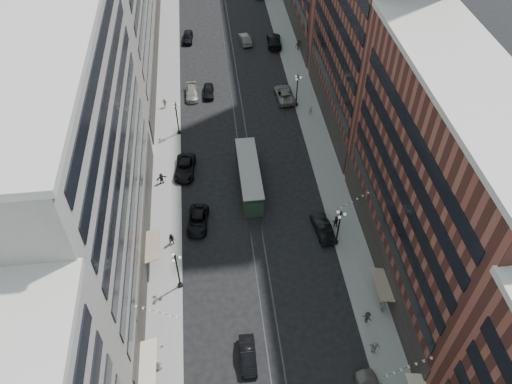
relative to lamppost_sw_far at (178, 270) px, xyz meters
name	(u,v)px	position (x,y,z in m)	size (l,w,h in m)	color
ground	(238,110)	(9.20, 32.00, -3.10)	(220.00, 220.00, 0.00)	black
sidewalk_west	(168,79)	(-1.80, 42.00, -3.02)	(4.00, 180.00, 0.15)	gray
sidewalk_east	(296,71)	(20.20, 42.00, -3.02)	(4.00, 180.00, 0.15)	gray
rail_west	(229,75)	(8.50, 42.00, -3.09)	(0.12, 180.00, 0.02)	#2D2D33
rail_east	(237,75)	(9.90, 42.00, -3.09)	(0.12, 180.00, 0.02)	#2D2D33
building_west_mid	(83,168)	(-7.80, 5.00, 10.90)	(8.00, 36.00, 28.00)	gray
building_east_mid	(437,191)	(26.20, 0.00, 8.90)	(8.00, 30.00, 24.00)	brown
lamppost_sw_far	(178,270)	(0.00, 0.00, 0.00)	(1.03, 1.14, 5.52)	black
lamppost_sw_mid	(177,117)	(0.00, 27.00, 0.00)	(1.03, 1.14, 5.52)	black
lamppost_se_far	(339,226)	(18.40, 4.00, 0.00)	(1.03, 1.14, 5.52)	black
lamppost_se_mid	(297,89)	(18.40, 32.00, 0.00)	(1.03, 1.14, 5.52)	black
streetcar	(249,177)	(9.20, 15.02, -1.59)	(2.62, 11.84, 3.28)	#263D2C
car_2	(198,221)	(2.21, 8.84, -2.37)	(2.41, 5.23, 1.45)	black
car_5	(248,356)	(6.53, -9.28, -2.37)	(1.53, 4.40, 1.45)	black
pedestrian_1	(158,365)	(-2.14, -9.33, -2.14)	(0.79, 0.43, 1.62)	gray
pedestrian_2	(172,240)	(-0.90, 5.99, -2.09)	(0.83, 0.46, 1.71)	black
pedestrian_4	(383,307)	(21.14, -5.58, -2.13)	(0.96, 0.43, 1.63)	#AB9F8E
car_7	(185,168)	(0.80, 18.52, -2.32)	(2.58, 5.60, 1.56)	black
car_8	(192,93)	(2.14, 36.48, -2.40)	(1.94, 4.77, 1.38)	gray
car_9	(188,37)	(1.77, 54.75, -2.32)	(1.83, 4.54, 1.55)	black
car_10	(323,228)	(17.16, 5.89, -2.28)	(1.72, 4.94, 1.63)	black
car_11	(285,94)	(16.88, 34.21, -2.28)	(2.72, 5.89, 1.64)	slate
car_12	(274,41)	(17.60, 51.37, -2.21)	(2.48, 6.09, 1.77)	black
car_13	(208,91)	(4.81, 36.59, -2.38)	(1.68, 4.17, 1.42)	black
car_14	(245,39)	(12.37, 52.75, -2.32)	(1.63, 4.69, 1.54)	#646159
pedestrian_5	(161,178)	(-2.31, 16.67, -2.15)	(1.47, 0.42, 1.59)	black
pedestrian_6	(165,103)	(-2.11, 33.79, -2.13)	(0.96, 0.44, 1.64)	#BAB49A
pedestrian_7	(336,221)	(18.86, 6.58, -2.10)	(0.82, 0.45, 1.70)	black
pedestrian_8	(310,110)	(20.07, 29.41, -2.11)	(0.61, 0.40, 1.67)	#B0A492
pedestrian_9	(298,45)	(21.70, 48.91, -1.98)	(1.25, 0.51, 1.93)	black
pedestrian_extra_0	(367,318)	(19.16, -6.65, -2.15)	(1.02, 0.42, 1.58)	black
pedestrian_extra_2	(374,346)	(18.94, -9.92, -2.02)	(1.08, 0.49, 1.85)	#AFA391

